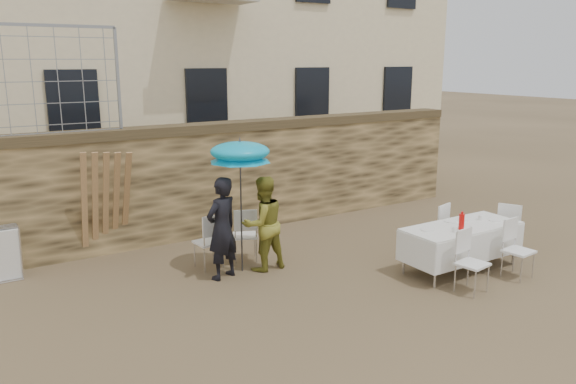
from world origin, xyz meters
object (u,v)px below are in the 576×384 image
chair_stack_right (5,251)px  soda_bottle (462,222)px  table_chair_front_right (519,249)px  table_chair_back (434,228)px  couple_chair_right (245,234)px  table_chair_side (510,228)px  banquet_table (462,228)px  table_chair_front_left (473,262)px  woman_dress (263,224)px  man_suit (222,228)px  couple_chair_left (208,240)px  umbrella (240,156)px

chair_stack_right → soda_bottle: bearing=-30.9°
soda_bottle → chair_stack_right: bearing=149.1°
table_chair_front_right → table_chair_back: 1.58m
couple_chair_right → table_chair_side: same height
table_chair_front_right → banquet_table: bearing=117.8°
table_chair_front_left → table_chair_side: 2.17m
soda_bottle → banquet_table: bearing=36.9°
woman_dress → banquet_table: bearing=144.1°
chair_stack_right → man_suit: bearing=-31.9°
woman_dress → table_chair_back: bearing=158.5°
man_suit → woman_dress: size_ratio=1.05×
couple_chair_left → table_chair_front_left: bearing=128.1°
couple_chair_right → banquet_table: size_ratio=0.46×
man_suit → banquet_table: (3.55, -1.78, -0.10)m
couple_chair_left → umbrella: bearing=126.0°
woman_dress → table_chair_front_left: size_ratio=1.66×
banquet_table → table_chair_back: 0.86m
couple_chair_right → table_chair_front_right: bearing=161.6°
woman_dress → banquet_table: (2.80, -1.78, -0.07)m
chair_stack_right → table_chair_back: bearing=-22.8°
couple_chair_right → table_chair_side: 4.79m
woman_dress → banquet_table: woman_dress is taller
umbrella → table_chair_front_left: bearing=-45.9°
soda_bottle → chair_stack_right: soda_bottle is taller
woman_dress → table_chair_back: woman_dress is taller
table_chair_front_left → table_chair_side: same height
umbrella → table_chair_back: size_ratio=2.16×
umbrella → couple_chair_right: size_ratio=2.16×
man_suit → soda_bottle: man_suit is taller
couple_chair_right → chair_stack_right: couple_chair_right is taller
couple_chair_right → table_chair_back: 3.41m
man_suit → table_chair_front_left: man_suit is taller
banquet_table → table_chair_front_right: size_ratio=2.19×
couple_chair_left → table_chair_front_right: (4.05, -3.08, 0.00)m
banquet_table → table_chair_side: bearing=4.1°
table_chair_back → couple_chair_right: bearing=-41.6°
couple_chair_left → banquet_table: 4.25m
woman_dress → chair_stack_right: size_ratio=1.73×
couple_chair_right → table_chair_front_right: (3.35, -3.08, 0.00)m
table_chair_side → man_suit: bearing=43.6°
soda_bottle → table_chair_front_right: 1.02m
banquet_table → table_chair_front_right: 0.94m
couple_chair_right → banquet_table: 3.68m
table_chair_front_left → chair_stack_right: size_ratio=1.04×
table_chair_front_right → couple_chair_right: bearing=131.5°
woman_dress → umbrella: umbrella is taller
table_chair_front_right → table_chair_side: bearing=37.5°
umbrella → woman_dress: bearing=-15.9°
table_chair_side → soda_bottle: bearing=71.2°
couple_chair_right → table_chair_front_right: same height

